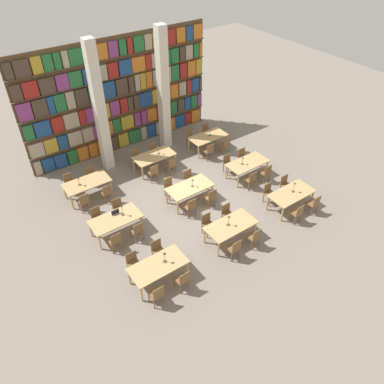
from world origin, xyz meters
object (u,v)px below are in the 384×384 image
(reading_table_8, at_px, (208,137))
(chair_24, at_px, (84,201))
(pillar_center, at_px, (163,91))
(chair_33, at_px, (190,137))
(chair_16, at_px, (190,206))
(chair_35, at_px, (207,132))
(chair_22, at_px, (266,172))
(reading_table_7, at_px, (154,157))
(pillar_left, at_px, (99,109))
(desk_lamp_2, at_px, (294,185))
(chair_27, at_px, (92,174))
(chair_5, at_px, (208,223))
(chair_18, at_px, (211,197))
(chair_12, at_px, (115,241))
(chair_25, at_px, (70,182))
(chair_15, at_px, (119,208))
(chair_8, at_px, (297,213))
(chair_29, at_px, (137,156))
(laptop, at_px, (115,212))
(reading_table_3, at_px, (116,220))
(chair_28, at_px, (153,172))
(chair_21, at_px, (228,163))
(chair_26, at_px, (107,192))
(chair_20, at_px, (251,179))
(desk_lamp_7, at_px, (158,149))
(reading_table_1, at_px, (231,226))
(chair_10, at_px, (314,203))
(chair_17, at_px, (169,187))
(chair_23, at_px, (243,157))
(reading_table_0, at_px, (158,267))
(chair_3, at_px, (158,250))
(chair_32, at_px, (209,151))
(chair_0, at_px, (157,294))
(chair_13, at_px, (97,217))
(desk_lamp_6, at_px, (78,180))
(reading_table_4, at_px, (190,188))
(reading_table_5, at_px, (247,164))
(desk_lamp_1, at_px, (229,219))
(chair_2, at_px, (183,279))
(chair_14, at_px, (137,230))
(reading_table_2, at_px, (291,194))
(desk_lamp_5, at_px, (243,159))
(chair_34, at_px, (225,144))
(chair_9, at_px, (269,192))
(desk_lamp_0, at_px, (164,255))
(desk_lamp_4, at_px, (192,181))
(chair_19, at_px, (189,179))
(chair_30, at_px, (171,165))
(chair_31, at_px, (154,150))

(reading_table_8, bearing_deg, chair_24, -173.15)
(pillar_center, bearing_deg, chair_33, -35.87)
(chair_16, distance_m, chair_35, 6.05)
(chair_22, xyz_separation_m, reading_table_7, (-3.61, 3.73, 0.19))
(pillar_left, distance_m, desk_lamp_2, 8.88)
(pillar_left, bearing_deg, chair_27, -145.27)
(chair_5, relative_size, chair_18, 1.00)
(chair_12, xyz_separation_m, chair_25, (-0.05, 4.31, 0.00))
(chair_15, height_order, chair_35, same)
(chair_8, height_order, chair_29, same)
(laptop, height_order, reading_table_7, laptop)
(reading_table_3, height_order, chair_28, chair_28)
(chair_21, relative_size, chair_26, 1.00)
(chair_20, bearing_deg, chair_29, 125.56)
(chair_8, xyz_separation_m, desk_lamp_7, (-2.45, 6.43, 0.56))
(reading_table_1, distance_m, chair_26, 5.52)
(chair_10, bearing_deg, chair_15, 146.73)
(chair_17, height_order, chair_23, same)
(pillar_left, xyz_separation_m, reading_table_0, (-1.56, -7.20, -2.32))
(chair_3, distance_m, chair_32, 6.80)
(chair_3, relative_size, chair_28, 1.00)
(chair_0, relative_size, chair_13, 1.00)
(desk_lamp_6, bearing_deg, chair_29, 15.99)
(reading_table_3, height_order, reading_table_4, same)
(reading_table_5, distance_m, chair_28, 4.30)
(chair_3, height_order, desk_lamp_1, desk_lamp_1)
(chair_2, height_order, reading_table_4, chair_2)
(chair_27, bearing_deg, reading_table_3, 81.44)
(chair_17, bearing_deg, chair_14, 32.41)
(chair_15, bearing_deg, chair_22, 165.88)
(chair_5, xyz_separation_m, reading_table_2, (3.71, -0.78, 0.19))
(chair_2, relative_size, desk_lamp_5, 2.29)
(laptop, relative_size, chair_34, 0.36)
(chair_14, xyz_separation_m, laptop, (-0.37, 1.08, 0.31))
(reading_table_2, height_order, chair_27, chair_27)
(chair_5, distance_m, desk_lamp_1, 1.01)
(reading_table_1, height_order, chair_13, chair_13)
(chair_9, bearing_deg, chair_23, -108.52)
(chair_2, xyz_separation_m, chair_25, (-1.08, 7.17, 0.00))
(desk_lamp_0, relative_size, desk_lamp_4, 1.17)
(chair_5, relative_size, chair_22, 1.00)
(reading_table_3, relative_size, chair_35, 2.16)
(desk_lamp_5, distance_m, desk_lamp_7, 3.92)
(reading_table_1, relative_size, chair_5, 2.16)
(chair_19, bearing_deg, chair_30, -86.77)
(reading_table_3, xyz_separation_m, chair_26, (0.53, 1.98, -0.19))
(reading_table_5, distance_m, chair_31, 4.63)
(desk_lamp_2, relative_size, desk_lamp_6, 1.13)
(chair_30, bearing_deg, laptop, -154.29)
(desk_lamp_0, bearing_deg, chair_20, 19.34)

